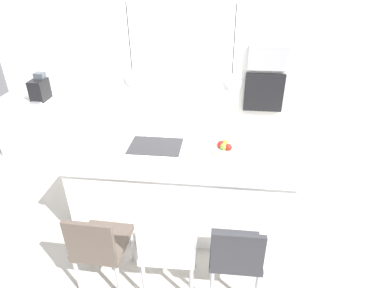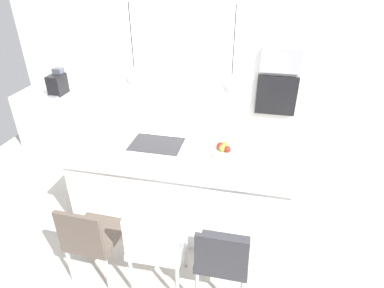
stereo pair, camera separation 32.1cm
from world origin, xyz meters
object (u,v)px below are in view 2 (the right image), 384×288
chair_middle (156,245)px  fruit_bowl (223,150)px  coffee_machine (57,84)px  oven (276,95)px  chair_far (222,257)px  microwave (281,60)px  chair_near (91,236)px

chair_middle → fruit_bowl: bearing=65.5°
coffee_machine → oven: (3.25, 0.30, -0.03)m
coffee_machine → oven: oven is taller
coffee_machine → oven: size_ratio=0.68×
fruit_bowl → chair_far: bearing=-81.5°
fruit_bowl → microwave: microwave is taller
chair_near → chair_far: size_ratio=0.99×
coffee_machine → chair_middle: size_ratio=0.44×
chair_near → chair_far: 1.19m
oven → chair_near: size_ratio=0.66×
coffee_machine → chair_near: (1.66, -2.30, -0.53)m
fruit_bowl → microwave: bearing=71.8°
chair_far → chair_middle: bearing=-179.9°
fruit_bowl → chair_middle: size_ratio=0.29×
chair_middle → coffee_machine: bearing=134.8°
fruit_bowl → chair_near: fruit_bowl is taller
fruit_bowl → chair_near: (-1.05, -0.95, -0.48)m
chair_middle → chair_near: bearing=-179.7°
fruit_bowl → chair_near: 1.50m
microwave → chair_near: (-1.59, -2.60, -1.00)m
fruit_bowl → oven: bearing=71.8°
chair_near → chair_middle: chair_middle is taller
fruit_bowl → oven: oven is taller
microwave → chair_far: 2.80m
microwave → chair_far: bearing=-98.7°
coffee_machine → chair_near: coffee_machine is taller
oven → chair_middle: (-0.97, -2.59, -0.47)m
coffee_machine → microwave: microwave is taller
microwave → oven: bearing=180.0°
chair_near → coffee_machine: bearing=125.9°
microwave → chair_middle: (-0.97, -2.59, -0.97)m
oven → microwave: bearing=0.0°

